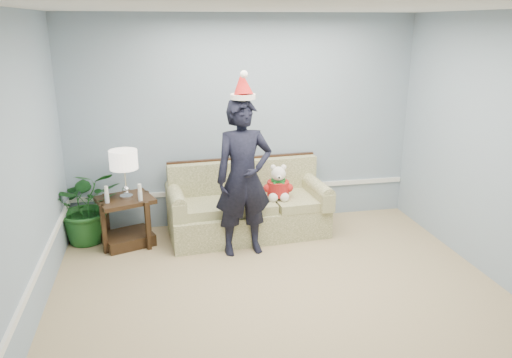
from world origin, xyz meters
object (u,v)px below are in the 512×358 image
Objects in this scene: sofa at (247,209)px; teddy_bear at (278,186)px; table_lamp at (124,162)px; side_table at (127,226)px; man at (244,178)px; houseplant at (87,205)px.

teddy_bear is at bearing -23.47° from sofa.
side_table is at bearing -162.11° from table_lamp.
table_lamp is 1.30× the size of teddy_bear.
teddy_bear is (0.51, 0.41, -0.26)m from man.
man reaches higher than side_table.
table_lamp reaches higher than teddy_bear.
sofa is 1.63m from table_lamp.
table_lamp reaches higher than houseplant.
teddy_bear is (1.83, -0.07, -0.40)m from table_lamp.
table_lamp is 1.42m from man.
teddy_bear is at bearing -1.95° from side_table.
teddy_bear is (0.37, -0.13, 0.31)m from sofa.
side_table is (-1.49, -0.07, -0.09)m from sofa.
side_table is 0.81× the size of houseplant.
side_table is at bearing 178.68° from sofa.
man is 0.70m from teddy_bear.
man reaches higher than table_lamp.
table_lamp is (0.02, 0.01, 0.81)m from side_table.
side_table is 1.90m from teddy_bear.
sofa is at bearing 168.97° from teddy_bear.
table_lamp is 0.77m from houseplant.
man is 4.06× the size of teddy_bear.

